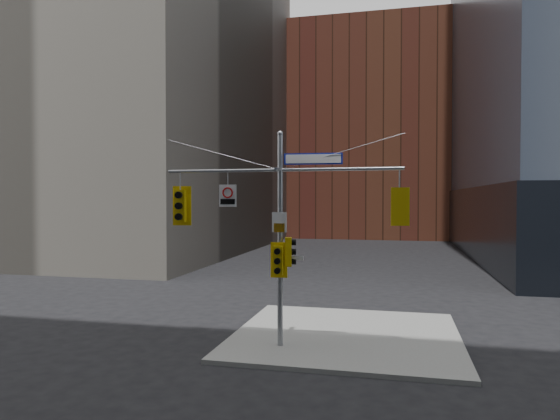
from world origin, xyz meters
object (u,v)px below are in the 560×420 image
at_px(street_sign_blade, 313,159).
at_px(traffic_light_pole_front, 278,260).
at_px(traffic_light_west_arm, 181,206).
at_px(traffic_light_east_arm, 399,207).
at_px(regulatory_sign_arm, 228,195).
at_px(signal_assembly, 280,218).
at_px(traffic_light_pole_side, 290,252).

bearing_deg(street_sign_blade, traffic_light_pole_front, -170.31).
bearing_deg(traffic_light_west_arm, traffic_light_east_arm, -7.46).
bearing_deg(traffic_light_west_arm, regulatory_sign_arm, -8.48).
height_order(signal_assembly, regulatory_sign_arm, signal_assembly).
bearing_deg(traffic_light_pole_front, signal_assembly, 85.66).
height_order(traffic_light_pole_front, regulatory_sign_arm, regulatory_sign_arm).
xyz_separation_m(traffic_light_pole_side, traffic_light_pole_front, (-0.32, -0.28, -0.26)).
height_order(signal_assembly, traffic_light_pole_front, signal_assembly).
height_order(traffic_light_west_arm, traffic_light_pole_side, traffic_light_west_arm).
distance_m(street_sign_blade, regulatory_sign_arm, 3.16).
distance_m(signal_assembly, street_sign_blade, 2.23).
relative_size(traffic_light_pole_side, regulatory_sign_arm, 1.27).
distance_m(signal_assembly, traffic_light_west_arm, 3.59).
distance_m(traffic_light_west_arm, street_sign_blade, 4.93).
height_order(traffic_light_east_arm, traffic_light_pole_side, traffic_light_east_arm).
distance_m(traffic_light_pole_side, regulatory_sign_arm, 2.86).
distance_m(signal_assembly, traffic_light_pole_side, 1.18).
relative_size(traffic_light_pole_side, traffic_light_pole_front, 0.81).
relative_size(signal_assembly, traffic_light_pole_front, 6.81).
height_order(signal_assembly, traffic_light_west_arm, signal_assembly).
bearing_deg(traffic_light_pole_side, traffic_light_east_arm, -101.96).
distance_m(traffic_light_pole_side, street_sign_blade, 3.17).
distance_m(traffic_light_west_arm, regulatory_sign_arm, 1.79).
bearing_deg(signal_assembly, traffic_light_pole_side, 2.73).
xyz_separation_m(signal_assembly, traffic_light_east_arm, (3.85, 0.00, 0.38)).
relative_size(traffic_light_east_arm, regulatory_sign_arm, 1.58).
bearing_deg(traffic_light_pole_front, regulatory_sign_arm, 168.04).
distance_m(traffic_light_pole_front, street_sign_blade, 3.52).
bearing_deg(signal_assembly, street_sign_blade, 0.18).
xyz_separation_m(traffic_light_pole_front, regulatory_sign_arm, (-1.83, 0.25, 2.15)).
bearing_deg(traffic_light_pole_side, signal_assembly, 81.00).
xyz_separation_m(traffic_light_west_arm, traffic_light_pole_side, (3.89, 0.00, -1.52)).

